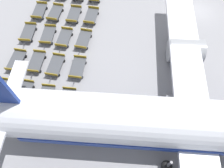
{
  "coord_description": "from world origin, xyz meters",
  "views": [
    {
      "loc": [
        24.78,
        -10.96,
        21.25
      ],
      "look_at": [
        13.46,
        -11.48,
        1.75
      ],
      "focal_mm": 35.0,
      "sensor_mm": 36.0,
      "label": 1
    }
  ],
  "objects_px": {
    "baggage_dolly_row_mid_a_col_c": "(55,13)",
    "baggage_dolly_row_mid_a_col_d": "(48,35)",
    "baggage_dolly_row_near_col_e": "(16,61)",
    "baggage_dolly_row_far_col_f": "(67,101)",
    "baggage_dolly_row_near_col_f": "(4,91)",
    "baggage_dolly_row_mid_a_col_f": "(23,93)",
    "baggage_dolly_row_mid_b_col_d": "(64,38)",
    "baggage_dolly_row_mid_b_col_f": "(46,98)",
    "baggage_dolly_row_mid_b_col_e": "(56,65)",
    "baggage_dolly_row_mid_a_col_e": "(37,62)",
    "baggage_dolly_row_far_col_d": "(84,40)",
    "baggage_dolly_row_near_col_d": "(28,33)",
    "baggage_dolly_row_near_col_c": "(39,11)",
    "baggage_dolly_row_mid_b_col_c": "(74,15)",
    "baggage_dolly_row_far_col_e": "(78,68)",
    "baggage_dolly_row_far_col_c": "(91,16)",
    "airplane": "(208,126)"
  },
  "relations": [
    {
      "from": "baggage_dolly_row_mid_a_col_c",
      "to": "baggage_dolly_row_mid_a_col_d",
      "type": "distance_m",
      "value": 4.05
    },
    {
      "from": "baggage_dolly_row_near_col_e",
      "to": "baggage_dolly_row_far_col_f",
      "type": "bearing_deg",
      "value": 53.63
    },
    {
      "from": "baggage_dolly_row_near_col_f",
      "to": "baggage_dolly_row_mid_a_col_d",
      "type": "height_order",
      "value": "same"
    },
    {
      "from": "baggage_dolly_row_mid_a_col_f",
      "to": "baggage_dolly_row_mid_b_col_d",
      "type": "distance_m",
      "value": 8.57
    },
    {
      "from": "baggage_dolly_row_mid_b_col_f",
      "to": "baggage_dolly_row_far_col_f",
      "type": "bearing_deg",
      "value": 83.31
    },
    {
      "from": "baggage_dolly_row_mid_b_col_e",
      "to": "baggage_dolly_row_mid_a_col_e",
      "type": "bearing_deg",
      "value": -99.57
    },
    {
      "from": "baggage_dolly_row_mid_a_col_d",
      "to": "baggage_dolly_row_far_col_d",
      "type": "height_order",
      "value": "same"
    },
    {
      "from": "baggage_dolly_row_far_col_d",
      "to": "baggage_dolly_row_near_col_e",
      "type": "bearing_deg",
      "value": -64.4
    },
    {
      "from": "baggage_dolly_row_near_col_d",
      "to": "baggage_dolly_row_mid_a_col_f",
      "type": "bearing_deg",
      "value": 10.24
    },
    {
      "from": "baggage_dolly_row_near_col_c",
      "to": "baggage_dolly_row_near_col_e",
      "type": "height_order",
      "value": "same"
    },
    {
      "from": "baggage_dolly_row_mid_a_col_e",
      "to": "baggage_dolly_row_mid_b_col_c",
      "type": "height_order",
      "value": "same"
    },
    {
      "from": "baggage_dolly_row_near_col_f",
      "to": "baggage_dolly_row_mid_b_col_f",
      "type": "distance_m",
      "value": 4.74
    },
    {
      "from": "baggage_dolly_row_mid_b_col_e",
      "to": "baggage_dolly_row_far_col_e",
      "type": "distance_m",
      "value": 2.63
    },
    {
      "from": "baggage_dolly_row_far_col_c",
      "to": "baggage_dolly_row_far_col_f",
      "type": "height_order",
      "value": "same"
    },
    {
      "from": "baggage_dolly_row_near_col_f",
      "to": "baggage_dolly_row_mid_a_col_d",
      "type": "xyz_separation_m",
      "value": [
        -8.25,
        3.23,
        0.0
      ]
    },
    {
      "from": "baggage_dolly_row_near_col_c",
      "to": "baggage_dolly_row_far_col_c",
      "type": "height_order",
      "value": "same"
    },
    {
      "from": "baggage_dolly_row_mid_a_col_d",
      "to": "baggage_dolly_row_far_col_c",
      "type": "distance_m",
      "value": 6.32
    },
    {
      "from": "baggage_dolly_row_mid_b_col_c",
      "to": "baggage_dolly_row_far_col_e",
      "type": "height_order",
      "value": "same"
    },
    {
      "from": "airplane",
      "to": "baggage_dolly_row_mid_b_col_f",
      "type": "xyz_separation_m",
      "value": [
        -3.33,
        -15.48,
        -2.79
      ]
    },
    {
      "from": "baggage_dolly_row_near_col_e",
      "to": "baggage_dolly_row_far_col_c",
      "type": "height_order",
      "value": "same"
    },
    {
      "from": "baggage_dolly_row_mid_a_col_f",
      "to": "baggage_dolly_row_far_col_f",
      "type": "relative_size",
      "value": 1.01
    },
    {
      "from": "baggage_dolly_row_near_col_e",
      "to": "baggage_dolly_row_mid_a_col_c",
      "type": "bearing_deg",
      "value": 159.0
    },
    {
      "from": "baggage_dolly_row_mid_a_col_d",
      "to": "baggage_dolly_row_mid_b_col_c",
      "type": "bearing_deg",
      "value": 143.63
    },
    {
      "from": "baggage_dolly_row_far_col_d",
      "to": "baggage_dolly_row_near_col_d",
      "type": "bearing_deg",
      "value": -96.49
    },
    {
      "from": "baggage_dolly_row_mid_a_col_c",
      "to": "baggage_dolly_row_mid_b_col_d",
      "type": "relative_size",
      "value": 1.0
    },
    {
      "from": "baggage_dolly_row_mid_a_col_c",
      "to": "baggage_dolly_row_far_col_d",
      "type": "bearing_deg",
      "value": 43.7
    },
    {
      "from": "baggage_dolly_row_near_col_d",
      "to": "baggage_dolly_row_near_col_c",
      "type": "bearing_deg",
      "value": 171.49
    },
    {
      "from": "baggage_dolly_row_far_col_e",
      "to": "baggage_dolly_row_mid_b_col_d",
      "type": "bearing_deg",
      "value": -152.95
    },
    {
      "from": "baggage_dolly_row_mid_b_col_d",
      "to": "baggage_dolly_row_near_col_d",
      "type": "bearing_deg",
      "value": -97.88
    },
    {
      "from": "baggage_dolly_row_near_col_f",
      "to": "baggage_dolly_row_mid_a_col_f",
      "type": "xyz_separation_m",
      "value": [
        0.09,
        2.17,
        0.0
      ]
    },
    {
      "from": "baggage_dolly_row_near_col_d",
      "to": "baggage_dolly_row_near_col_f",
      "type": "height_order",
      "value": "same"
    },
    {
      "from": "baggage_dolly_row_mid_b_col_d",
      "to": "baggage_dolly_row_far_col_c",
      "type": "xyz_separation_m",
      "value": [
        -4.02,
        3.03,
        0.0
      ]
    },
    {
      "from": "baggage_dolly_row_mid_b_col_e",
      "to": "baggage_dolly_row_far_col_d",
      "type": "xyz_separation_m",
      "value": [
        -4.06,
        2.82,
        0.0
      ]
    },
    {
      "from": "baggage_dolly_row_mid_a_col_c",
      "to": "baggage_dolly_row_mid_b_col_f",
      "type": "height_order",
      "value": "same"
    },
    {
      "from": "baggage_dolly_row_near_col_c",
      "to": "baggage_dolly_row_far_col_f",
      "type": "height_order",
      "value": "same"
    },
    {
      "from": "baggage_dolly_row_near_col_c",
      "to": "baggage_dolly_row_mid_b_col_f",
      "type": "height_order",
      "value": "same"
    },
    {
      "from": "baggage_dolly_row_mid_b_col_c",
      "to": "baggage_dolly_row_far_col_c",
      "type": "distance_m",
      "value": 2.38
    },
    {
      "from": "baggage_dolly_row_mid_a_col_e",
      "to": "baggage_dolly_row_far_col_f",
      "type": "bearing_deg",
      "value": 41.47
    },
    {
      "from": "baggage_dolly_row_near_col_f",
      "to": "baggage_dolly_row_mid_b_col_d",
      "type": "bearing_deg",
      "value": 145.67
    },
    {
      "from": "baggage_dolly_row_far_col_f",
      "to": "baggage_dolly_row_mid_a_col_c",
      "type": "bearing_deg",
      "value": -164.78
    },
    {
      "from": "baggage_dolly_row_mid_a_col_d",
      "to": "baggage_dolly_row_mid_b_col_e",
      "type": "height_order",
      "value": "same"
    },
    {
      "from": "baggage_dolly_row_near_col_c",
      "to": "baggage_dolly_row_far_col_d",
      "type": "height_order",
      "value": "same"
    },
    {
      "from": "baggage_dolly_row_mid_b_col_d",
      "to": "baggage_dolly_row_far_col_f",
      "type": "relative_size",
      "value": 1.01
    },
    {
      "from": "baggage_dolly_row_near_col_c",
      "to": "baggage_dolly_row_mid_b_col_c",
      "type": "height_order",
      "value": "same"
    },
    {
      "from": "baggage_dolly_row_near_col_c",
      "to": "baggage_dolly_row_far_col_f",
      "type": "xyz_separation_m",
      "value": [
        13.39,
        5.8,
        0.0
      ]
    },
    {
      "from": "airplane",
      "to": "baggage_dolly_row_far_col_f",
      "type": "height_order",
      "value": "airplane"
    },
    {
      "from": "baggage_dolly_row_near_col_f",
      "to": "airplane",
      "type": "bearing_deg",
      "value": 79.02
    },
    {
      "from": "baggage_dolly_row_mid_a_col_f",
      "to": "baggage_dolly_row_far_col_f",
      "type": "height_order",
      "value": "same"
    },
    {
      "from": "baggage_dolly_row_near_col_f",
      "to": "baggage_dolly_row_far_col_e",
      "type": "distance_m",
      "value": 8.37
    },
    {
      "from": "baggage_dolly_row_near_col_c",
      "to": "baggage_dolly_row_near_col_d",
      "type": "xyz_separation_m",
      "value": [
        4.01,
        -0.6,
        0.0
      ]
    }
  ]
}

